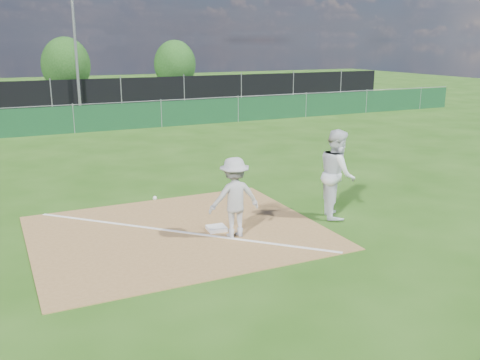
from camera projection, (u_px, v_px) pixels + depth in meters
name	position (u px, v px, depth m)	size (l,w,h in m)	color
ground	(97.00, 154.00, 19.28)	(90.00, 90.00, 0.00)	#224D10
infield_dirt	(178.00, 232.00, 11.41)	(6.00, 5.00, 0.02)	olive
foul_line	(178.00, 232.00, 11.41)	(0.08, 7.00, 0.01)	white
green_fence	(74.00, 120.00, 23.50)	(44.00, 0.05, 1.20)	#103B1E
black_fence	(51.00, 96.00, 30.41)	(46.00, 0.04, 1.80)	black
parking_lot	(43.00, 103.00, 35.01)	(46.00, 9.00, 0.01)	black
light_pole	(75.00, 40.00, 29.99)	(0.16, 0.16, 8.00)	slate
first_base	(217.00, 228.00, 11.50)	(0.39, 0.39, 0.08)	white
play_at_first	(234.00, 197.00, 10.96)	(2.36, 0.70, 1.68)	#BABABD
runner	(337.00, 174.00, 12.24)	(1.00, 0.78, 2.05)	white
car_mid	(58.00, 93.00, 33.93)	(1.57, 4.49, 1.48)	black
car_right	(119.00, 91.00, 36.46)	(1.78, 4.38, 1.27)	black
tree_mid	(66.00, 65.00, 39.93)	(3.59, 3.59, 4.25)	#382316
tree_right	(175.00, 64.00, 43.63)	(3.39, 3.39, 4.02)	#382316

